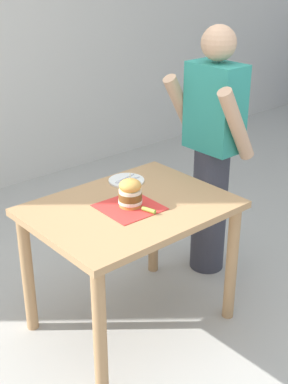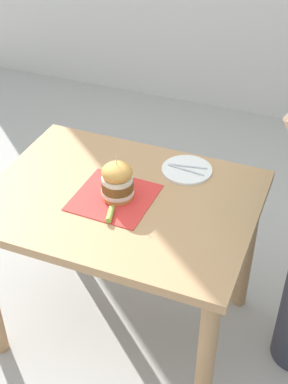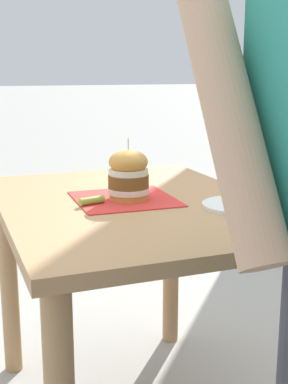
{
  "view_description": "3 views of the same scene",
  "coord_description": "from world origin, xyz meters",
  "px_view_note": "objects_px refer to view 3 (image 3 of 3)",
  "views": [
    {
      "loc": [
        2.07,
        -1.69,
        2.1
      ],
      "look_at": [
        0.0,
        0.1,
        0.85
      ],
      "focal_mm": 50.0,
      "sensor_mm": 36.0,
      "label": 1
    },
    {
      "loc": [
        1.57,
        0.73,
        2.13
      ],
      "look_at": [
        0.0,
        0.1,
        0.85
      ],
      "focal_mm": 50.0,
      "sensor_mm": 36.0,
      "label": 2
    },
    {
      "loc": [
        0.55,
        1.56,
        1.21
      ],
      "look_at": [
        0.0,
        0.1,
        0.85
      ],
      "focal_mm": 50.0,
      "sensor_mm": 36.0,
      "label": 3
    }
  ],
  "objects_px": {
    "pickle_spear": "(92,201)",
    "side_plate_with_forks": "(238,205)",
    "sandwich": "(128,175)",
    "patio_table": "(133,241)"
  },
  "relations": [
    {
      "from": "pickle_spear",
      "to": "side_plate_with_forks",
      "type": "bearing_deg",
      "value": 156.51
    },
    {
      "from": "sandwich",
      "to": "side_plate_with_forks",
      "type": "xyz_separation_m",
      "value": [
        -0.28,
        0.2,
        -0.08
      ]
    },
    {
      "from": "patio_table",
      "to": "sandwich",
      "type": "bearing_deg",
      "value": -41.33
    },
    {
      "from": "patio_table",
      "to": "pickle_spear",
      "type": "height_order",
      "value": "pickle_spear"
    },
    {
      "from": "patio_table",
      "to": "side_plate_with_forks",
      "type": "height_order",
      "value": "side_plate_with_forks"
    },
    {
      "from": "sandwich",
      "to": "pickle_spear",
      "type": "relative_size",
      "value": 2.38
    },
    {
      "from": "pickle_spear",
      "to": "patio_table",
      "type": "bearing_deg",
      "value": -174.12
    },
    {
      "from": "patio_table",
      "to": "sandwich",
      "type": "xyz_separation_m",
      "value": [
        0.01,
        -0.01,
        0.22
      ]
    },
    {
      "from": "sandwich",
      "to": "pickle_spear",
      "type": "distance_m",
      "value": 0.15
    },
    {
      "from": "pickle_spear",
      "to": "side_plate_with_forks",
      "type": "distance_m",
      "value": 0.45
    }
  ]
}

